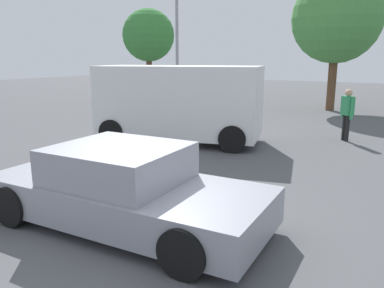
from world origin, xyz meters
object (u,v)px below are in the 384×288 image
object	(u,v)px
dog	(73,158)
pedestrian	(347,110)
van_white	(180,102)
light_post_near	(177,13)
sedan_foreground	(124,189)

from	to	relation	value
dog	pedestrian	distance (m)	8.26
van_white	dog	bearing A→B (deg)	-112.15
light_post_near	sedan_foreground	bearing A→B (deg)	-60.74
van_white	pedestrian	world-z (taller)	van_white
sedan_foreground	dog	world-z (taller)	sedan_foreground
sedan_foreground	pedestrian	bearing A→B (deg)	74.93
sedan_foreground	van_white	bearing A→B (deg)	112.03
van_white	pedestrian	bearing A→B (deg)	17.83
sedan_foreground	light_post_near	world-z (taller)	light_post_near
van_white	pedestrian	xyz separation A→B (m)	(4.39, 2.77, -0.29)
dog	light_post_near	bearing A→B (deg)	108.82
dog	pedestrian	world-z (taller)	pedestrian
dog	pedestrian	size ratio (longest dim) A/B	0.42
sedan_foreground	dog	xyz separation A→B (m)	(-3.04, 1.71, -0.30)
van_white	light_post_near	xyz separation A→B (m)	(-3.88, 5.87, 3.33)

